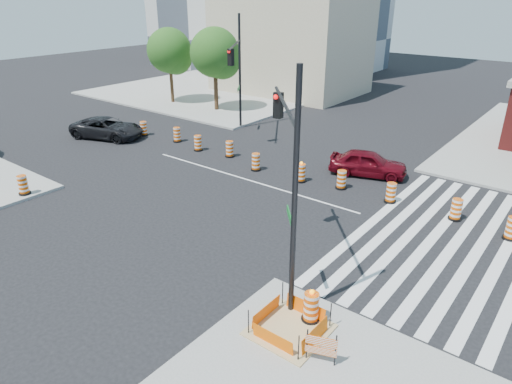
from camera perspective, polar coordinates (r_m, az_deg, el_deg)
ground at (r=25.69m, az=-1.18°, el=1.57°), size 120.00×120.00×0.00m
sidewalk_nw at (r=50.11m, az=-4.29°, el=12.69°), size 22.00×22.00×0.15m
crosswalk_east at (r=21.23m, az=22.55°, el=-5.45°), size 6.75×13.50×0.01m
lane_centerline at (r=25.69m, az=-1.18°, el=1.58°), size 14.00×0.12×0.01m
excavation_pit at (r=14.70m, az=4.21°, el=-16.65°), size 2.20×2.20×0.90m
beige_midrise at (r=48.85m, az=4.37°, el=18.25°), size 14.00×10.00×10.00m
red_coupe at (r=26.81m, az=13.83°, el=3.52°), size 4.65×3.00×1.47m
dark_suv at (r=34.68m, az=-18.11°, el=7.62°), size 5.73×4.02×1.45m
signal_pole_se at (r=14.66m, az=4.08°, el=4.21°), size 4.03×4.57×7.88m
signal_pole_nw at (r=33.13m, az=-2.37°, el=15.61°), size 3.55×5.20×8.15m
pit_drum at (r=14.85m, az=6.89°, el=-14.20°), size 0.60×0.60×1.18m
sw_corner_drum at (r=26.17m, az=-27.09°, el=0.72°), size 0.59×0.59×1.01m
barricade at (r=13.46m, az=8.15°, el=-18.53°), size 0.85×0.35×1.05m
tree_north_a at (r=43.71m, az=-10.70°, el=16.69°), size 4.00×4.00×6.80m
tree_north_b at (r=40.21m, az=-5.09°, el=16.64°), size 4.16×4.16×7.07m
median_drum_0 at (r=34.62m, az=-13.87°, el=7.65°), size 0.60×0.60×1.02m
median_drum_1 at (r=32.61m, az=-9.84°, el=7.02°), size 0.60×0.60×1.02m
median_drum_2 at (r=30.56m, az=-7.27°, el=6.03°), size 0.60×0.60×1.02m
median_drum_3 at (r=29.19m, az=-3.31°, el=5.32°), size 0.60×0.60×1.02m
median_drum_4 at (r=26.88m, az=-0.02°, el=3.71°), size 0.60×0.60×1.02m
median_drum_5 at (r=25.36m, az=5.65°, el=2.34°), size 0.60×0.60×1.18m
median_drum_6 at (r=24.77m, az=10.63°, el=1.47°), size 0.60×0.60×1.02m
median_drum_7 at (r=23.73m, az=16.50°, el=-0.16°), size 0.60×0.60×1.02m
median_drum_8 at (r=22.97m, az=23.73°, el=-2.09°), size 0.60×0.60×1.02m
median_drum_9 at (r=22.25m, az=29.33°, el=-4.07°), size 0.60×0.60×1.02m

